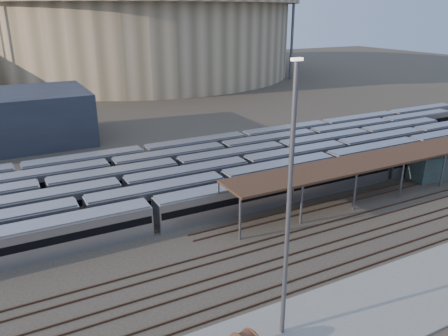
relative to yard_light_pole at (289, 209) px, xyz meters
name	(u,v)px	position (x,y,z in m)	size (l,w,h in m)	color
ground	(303,229)	(12.63, 13.77, -11.12)	(420.00, 420.00, 0.00)	#383026
apron	(363,313)	(7.63, -1.23, -11.02)	(50.00, 9.00, 0.20)	gray
subway_trains	(232,168)	(13.03, 32.27, -9.32)	(128.35, 23.90, 3.60)	#A4A4A9
inspection_shed	(410,154)	(34.63, 17.77, -6.13)	(60.30, 6.00, 5.30)	#55555A
empty_tracks	(331,247)	(12.63, 8.77, -11.03)	(170.00, 9.62, 0.18)	#4C3323
stadium	(141,32)	(37.63, 153.77, 5.35)	(124.00, 124.00, 32.50)	tan
floodlight_2	(293,22)	(82.63, 113.77, 9.53)	(4.00, 1.00, 38.40)	#55555A
floodlight_3	(40,21)	(2.63, 173.77, 9.53)	(4.00, 1.00, 38.40)	#55555A
yard_light_pole	(289,209)	(0.00, 0.00, 0.00)	(0.80, 0.36, 21.67)	#55555A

